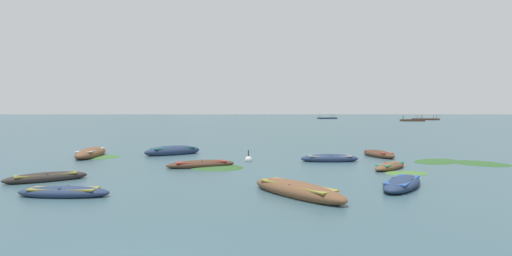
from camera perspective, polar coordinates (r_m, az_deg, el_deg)
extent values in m
plane|color=#385660|center=(1505.72, 0.58, 2.12)|extent=(6000.00, 6000.00, 0.00)
cone|color=slate|center=(2723.53, -15.08, 7.40)|extent=(1516.33, 1516.33, 503.54)
cone|color=slate|center=(2261.27, 7.55, 9.09)|extent=(2343.47, 2343.47, 546.81)
ellipsoid|color=#4C3323|center=(20.99, -8.30, -5.44)|extent=(3.89, 2.28, 0.49)
cube|color=#B22D28|center=(20.97, -8.30, -5.05)|extent=(2.80, 1.64, 0.05)
cube|color=#4C3323|center=(20.96, -8.30, -4.91)|extent=(0.32, 0.68, 0.04)
ellipsoid|color=brown|center=(27.98, -23.58, -3.51)|extent=(1.92, 4.62, 0.78)
cube|color=#B7B2A3|center=(27.96, -23.59, -3.04)|extent=(1.38, 3.32, 0.05)
cube|color=brown|center=(27.95, -23.59, -2.93)|extent=(0.97, 0.19, 0.04)
ellipsoid|color=navy|center=(15.21, -26.93, -8.64)|extent=(3.32, 1.00, 0.45)
cube|color=olive|center=(15.19, -26.94, -8.14)|extent=(2.39, 0.72, 0.05)
cube|color=navy|center=(15.18, -26.94, -7.95)|extent=(0.10, 0.62, 0.04)
ellipsoid|color=navy|center=(27.65, -12.38, -3.42)|extent=(4.13, 3.52, 0.80)
cube|color=#197A56|center=(27.63, -12.39, -2.93)|extent=(2.97, 2.53, 0.05)
cube|color=navy|center=(27.63, -12.39, -2.82)|extent=(0.60, 0.78, 0.04)
ellipsoid|color=navy|center=(16.19, 21.10, -7.82)|extent=(2.97, 3.70, 0.53)
cube|color=#28519E|center=(16.16, 21.11, -7.27)|extent=(2.14, 2.66, 0.05)
cube|color=navy|center=(16.15, 21.12, -7.09)|extent=(0.69, 0.49, 0.04)
ellipsoid|color=brown|center=(13.76, 6.15, -9.30)|extent=(3.65, 4.18, 0.64)
cube|color=olive|center=(13.73, 6.15, -8.51)|extent=(2.63, 3.01, 0.05)
cube|color=brown|center=(13.72, 6.15, -8.31)|extent=(0.65, 0.54, 0.04)
ellipsoid|color=#4C3323|center=(26.94, 17.94, -3.78)|extent=(1.96, 3.39, 0.56)
cube|color=#B22D28|center=(26.92, 17.95, -3.42)|extent=(1.41, 2.44, 0.05)
cube|color=#4C3323|center=(26.91, 17.95, -3.32)|extent=(0.73, 0.29, 0.04)
ellipsoid|color=brown|center=(21.32, 19.49, -5.46)|extent=(2.74, 2.97, 0.45)
cube|color=#197A56|center=(21.30, 19.49, -5.10)|extent=(1.97, 2.14, 0.05)
cube|color=brown|center=(21.30, 19.49, -4.97)|extent=(0.51, 0.46, 0.04)
ellipsoid|color=navy|center=(23.61, 11.00, -4.55)|extent=(3.53, 1.15, 0.57)
cube|color=#B7B2A3|center=(23.59, 11.00, -4.14)|extent=(2.54, 0.83, 0.05)
cube|color=navy|center=(23.58, 11.00, -4.01)|extent=(0.10, 0.72, 0.04)
ellipsoid|color=#2D2826|center=(18.91, -29.00, -6.55)|extent=(3.20, 2.59, 0.48)
cube|color=olive|center=(18.89, -29.00, -6.12)|extent=(2.30, 1.87, 0.05)
cube|color=#2D2826|center=(18.89, -29.01, -5.97)|extent=(0.40, 0.53, 0.04)
cube|color=navy|center=(200.64, 10.63, 1.43)|extent=(10.53, 6.27, 0.90)
cylinder|color=#4C4742|center=(203.55, 11.41, 1.76)|extent=(0.10, 0.10, 1.80)
cylinder|color=#4C4742|center=(201.30, 11.76, 1.75)|extent=(0.10, 0.10, 1.80)
cylinder|color=#4C4742|center=(200.03, 9.50, 1.76)|extent=(0.10, 0.10, 1.80)
cylinder|color=#4C4742|center=(197.75, 9.83, 1.75)|extent=(0.10, 0.10, 1.80)
cube|color=#9E998E|center=(200.62, 10.64, 2.01)|extent=(8.85, 5.27, 0.12)
cube|color=#4C3323|center=(149.98, 22.44, 1.05)|extent=(8.85, 5.18, 0.90)
cylinder|color=#4C4742|center=(151.67, 23.56, 1.46)|extent=(0.10, 0.10, 1.80)
cylinder|color=#4C4742|center=(149.20, 23.71, 1.45)|extent=(0.10, 0.10, 1.80)
cylinder|color=#4C4742|center=(150.81, 21.19, 1.50)|extent=(0.10, 0.10, 1.80)
cylinder|color=#4C4742|center=(148.33, 21.30, 1.48)|extent=(0.10, 0.10, 1.80)
cube|color=beige|center=(149.96, 22.45, 1.82)|extent=(7.44, 4.35, 0.12)
cube|color=#4C3323|center=(178.32, 24.13, 1.18)|extent=(10.56, 4.94, 0.90)
cylinder|color=#4C4742|center=(175.48, 23.11, 1.55)|extent=(0.10, 0.10, 1.80)
cylinder|color=#4C4742|center=(178.57, 22.77, 1.56)|extent=(0.10, 0.10, 1.80)
cylinder|color=#4C4742|center=(178.15, 25.49, 1.52)|extent=(0.10, 0.10, 1.80)
cylinder|color=#4C4742|center=(181.19, 25.12, 1.53)|extent=(0.10, 0.10, 1.80)
cube|color=beige|center=(178.30, 24.14, 1.83)|extent=(8.87, 4.15, 0.12)
sphere|color=silver|center=(23.20, -1.14, -4.82)|extent=(0.46, 0.46, 0.46)
cylinder|color=black|center=(23.17, -1.14, -4.08)|extent=(0.06, 0.06, 0.61)
ellipsoid|color=#2D5628|center=(25.62, 25.49, -4.58)|extent=(4.15, 3.98, 0.14)
ellipsoid|color=#477033|center=(20.04, 21.64, -6.37)|extent=(2.28, 1.72, 0.14)
ellipsoid|color=#38662D|center=(27.37, -22.28, -4.11)|extent=(3.14, 3.21, 0.14)
ellipsoid|color=#2D5628|center=(25.79, 30.57, -4.63)|extent=(4.12, 4.17, 0.14)
ellipsoid|color=#2D5628|center=(20.73, -5.99, -5.94)|extent=(3.90, 3.74, 0.14)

